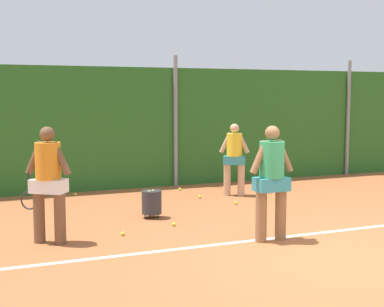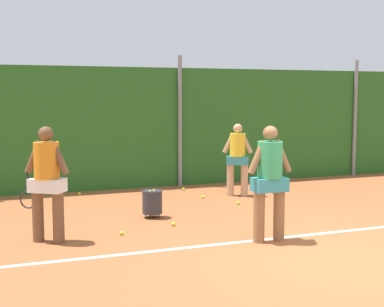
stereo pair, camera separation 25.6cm
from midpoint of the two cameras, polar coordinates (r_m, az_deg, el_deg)
name	(u,v)px [view 2 (the right image)]	position (r m, az deg, el deg)	size (l,w,h in m)	color
ground_plane	(269,227)	(9.38, 8.83, -7.61)	(27.29, 27.29, 0.00)	#A85B33
hedge_fence_backdrop	(178,127)	(13.40, -0.97, 2.78)	(17.74, 0.25, 2.87)	#286023
fence_post_center	(180,121)	(13.22, -0.71, 3.37)	(0.10, 0.10, 3.16)	gray
fence_post_right	(355,118)	(15.73, 17.12, 3.54)	(0.10, 0.10, 3.16)	gray
court_baseline_paint	(290,237)	(8.81, 11.08, -8.54)	(12.96, 0.10, 0.01)	white
player_foreground_near	(270,177)	(8.31, 9.00, -2.43)	(0.74, 0.38, 1.76)	#8C603D
player_midcourt	(47,178)	(8.41, -14.10, -2.49)	(0.71, 0.54, 1.76)	brown
player_backcourt_far	(238,156)	(12.00, 5.39, -0.22)	(0.59, 0.48, 1.59)	tan
ball_hopper	(152,202)	(9.92, -3.44, -5.07)	(0.36, 0.36, 0.51)	#2D2D33
tennis_ball_2	(79,194)	(12.39, -11.12, -4.14)	(0.07, 0.07, 0.07)	#CCDB33
tennis_ball_3	(203,197)	(11.79, 1.75, -4.55)	(0.07, 0.07, 0.07)	#CCDB33
tennis_ball_4	(121,233)	(8.80, -6.56, -8.28)	(0.07, 0.07, 0.07)	#CCDB33
tennis_ball_5	(173,224)	(9.34, -1.17, -7.39)	(0.07, 0.07, 0.07)	#CCDB33
tennis_ball_6	(238,203)	(11.17, 5.50, -5.17)	(0.07, 0.07, 0.07)	#CCDB33
tennis_ball_7	(184,189)	(12.75, -0.31, -3.73)	(0.07, 0.07, 0.07)	#CCDB33
tennis_ball_10	(273,192)	(12.50, 9.10, -4.01)	(0.07, 0.07, 0.07)	#CCDB33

